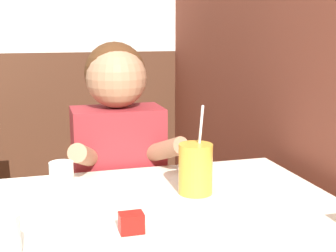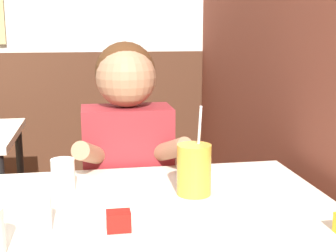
% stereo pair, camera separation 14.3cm
% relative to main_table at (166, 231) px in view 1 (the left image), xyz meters
% --- Properties ---
extents(brick_wall_right, '(0.08, 4.30, 2.70)m').
position_rel_main_table_xyz_m(brick_wall_right, '(0.62, 0.73, 0.67)').
color(brick_wall_right, brown).
rests_on(brick_wall_right, ground_plane).
extents(main_table, '(1.02, 0.80, 0.75)m').
position_rel_main_table_xyz_m(main_table, '(0.00, 0.00, 0.00)').
color(main_table, beige).
rests_on(main_table, ground_plane).
extents(person_seated, '(0.42, 0.42, 1.20)m').
position_rel_main_table_xyz_m(person_seated, '(-0.05, 0.53, -0.03)').
color(person_seated, maroon).
rests_on(person_seated, ground_plane).
extents(cocktail_pitcher, '(0.10, 0.10, 0.27)m').
position_rel_main_table_xyz_m(cocktail_pitcher, '(0.12, 0.10, 0.15)').
color(cocktail_pitcher, gold).
rests_on(cocktail_pitcher, main_table).
extents(glass_near_pitcher, '(0.06, 0.06, 0.10)m').
position_rel_main_table_xyz_m(glass_near_pitcher, '(-0.32, -0.09, 0.12)').
color(glass_near_pitcher, silver).
rests_on(glass_near_pitcher, main_table).
extents(glass_center, '(0.07, 0.07, 0.10)m').
position_rel_main_table_xyz_m(glass_center, '(-0.27, 0.20, 0.12)').
color(glass_center, silver).
rests_on(glass_center, main_table).
extents(glass_far_side, '(0.08, 0.08, 0.11)m').
position_rel_main_table_xyz_m(glass_far_side, '(-0.42, -0.21, 0.12)').
color(glass_far_side, silver).
rests_on(glass_far_side, main_table).
extents(condiment_ketchup, '(0.06, 0.04, 0.05)m').
position_rel_main_table_xyz_m(condiment_ketchup, '(-0.13, -0.13, 0.09)').
color(condiment_ketchup, '#B7140F').
rests_on(condiment_ketchup, main_table).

